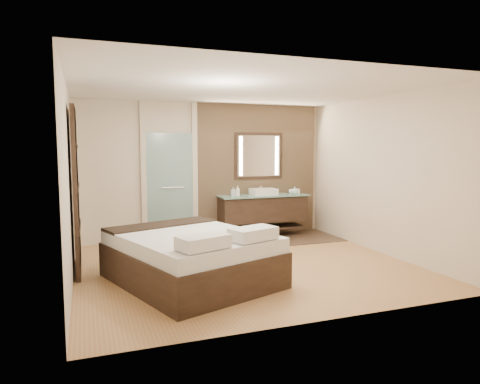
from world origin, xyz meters
name	(u,v)px	position (x,y,z in m)	size (l,w,h in m)	color
floor	(246,266)	(0.00, 0.00, 0.00)	(5.00, 5.00, 0.00)	#AD7248
tile_strip	(246,241)	(0.60, 1.60, 0.01)	(3.80, 1.30, 0.01)	#3D2921
stone_wall	(258,170)	(1.10, 2.21, 1.35)	(2.60, 0.08, 2.70)	tan
vanity	(263,209)	(1.10, 1.92, 0.58)	(1.85, 0.55, 0.88)	black
mirror_unit	(259,156)	(1.10, 2.16, 1.65)	(1.06, 0.04, 0.96)	black
frosted_door	(170,183)	(-0.75, 2.20, 1.14)	(1.10, 0.12, 2.70)	#BEF1EE
shoji_partition	(76,190)	(-2.43, 0.60, 1.21)	(0.06, 1.20, 2.40)	black
bed	(191,257)	(-0.98, -0.47, 0.34)	(2.34, 2.60, 0.83)	black
bath_mat	(259,248)	(0.62, 0.98, 0.02)	(0.72, 0.50, 0.02)	white
waste_bin	(245,232)	(0.69, 1.85, 0.14)	(0.23, 0.23, 0.29)	black
tissue_box	(296,191)	(1.82, 1.86, 0.92)	(0.12, 0.12, 0.10)	white
soap_bottle_a	(238,191)	(0.51, 1.81, 0.97)	(0.08, 0.08, 0.22)	silver
soap_bottle_b	(233,191)	(0.47, 1.95, 0.96)	(0.08, 0.08, 0.18)	#B2B2B2
soap_bottle_c	(295,190)	(1.74, 1.78, 0.94)	(0.12, 0.12, 0.16)	#A8D4CF
cup	(291,191)	(1.76, 1.95, 0.91)	(0.11, 0.11, 0.09)	white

